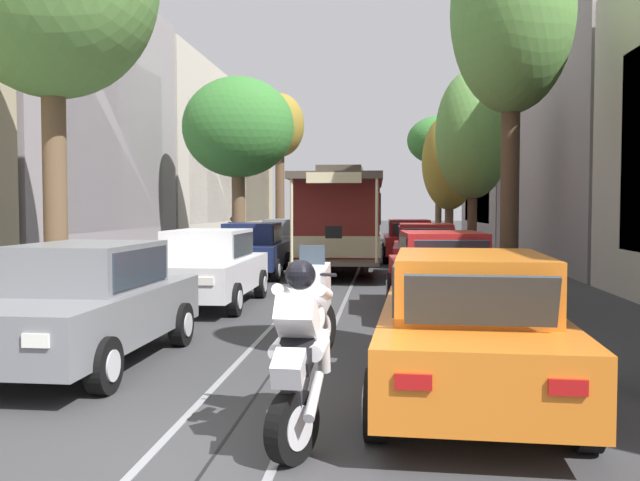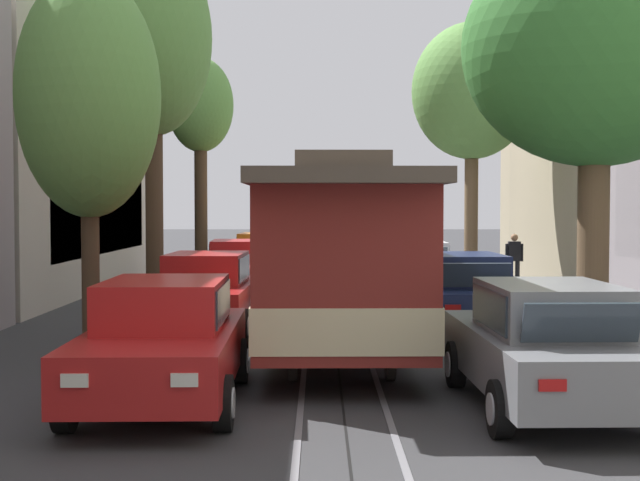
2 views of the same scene
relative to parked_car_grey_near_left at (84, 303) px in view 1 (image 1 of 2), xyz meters
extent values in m
plane|color=#38383A|center=(2.51, 15.16, -0.80)|extent=(160.00, 160.00, 0.00)
cube|color=gray|center=(1.98, 17.79, -0.79)|extent=(0.08, 54.30, 0.01)
cube|color=gray|center=(3.04, 17.79, -0.79)|extent=(0.08, 54.30, 0.01)
cube|color=black|center=(2.51, 17.79, -0.80)|extent=(0.03, 54.30, 0.01)
cube|color=gray|center=(-6.67, 12.00, 3.70)|extent=(4.86, 11.27, 8.99)
cube|color=#2D3842|center=(-4.26, 12.00, 3.25)|extent=(0.04, 8.10, 5.40)
cube|color=beige|center=(-6.73, 23.57, 3.61)|extent=(4.98, 11.27, 8.82)
cube|color=#2D3842|center=(-4.26, 23.57, 3.17)|extent=(0.04, 8.10, 5.29)
cube|color=tan|center=(-6.66, 35.15, 3.12)|extent=(4.85, 11.27, 7.85)
cube|color=#2D3842|center=(-4.26, 35.15, 2.73)|extent=(0.04, 8.10, 4.71)
cube|color=gray|center=(12.07, 17.79, 3.64)|extent=(5.60, 15.13, 8.88)
cube|color=#2D3842|center=(9.29, 17.79, 3.19)|extent=(0.04, 10.80, 5.33)
cube|color=gray|center=(11.91, 33.22, 3.12)|extent=(5.29, 15.13, 7.83)
cube|color=#2D3842|center=(9.29, 33.22, 2.72)|extent=(0.04, 10.80, 4.70)
cube|color=slate|center=(0.00, -0.04, -0.15)|extent=(1.90, 4.34, 0.66)
cube|color=slate|center=(0.00, 0.11, 0.48)|extent=(1.52, 2.10, 0.60)
cube|color=#2D3842|center=(-0.02, -0.73, 0.46)|extent=(1.34, 0.25, 0.47)
cube|color=#2D3842|center=(0.03, 1.29, 0.46)|extent=(1.30, 0.23, 0.45)
cube|color=#2D3842|center=(0.75, 0.09, 0.48)|extent=(0.07, 1.81, 0.47)
cube|color=#2D3842|center=(-0.75, 0.13, 0.48)|extent=(0.07, 1.81, 0.47)
cube|color=white|center=(0.51, -2.21, -0.05)|extent=(0.28, 0.05, 0.14)
cube|color=#B21414|center=(0.61, 2.11, -0.05)|extent=(0.28, 0.05, 0.12)
cube|color=#B21414|center=(-0.51, 2.13, -0.05)|extent=(0.28, 0.05, 0.12)
cylinder|color=black|center=(0.85, -1.39, -0.48)|extent=(0.21, 0.64, 0.64)
cylinder|color=silver|center=(0.96, -1.40, -0.48)|extent=(0.03, 0.35, 0.35)
cylinder|color=black|center=(0.91, 1.27, -0.48)|extent=(0.21, 0.64, 0.64)
cylinder|color=silver|center=(1.02, 1.27, -0.48)|extent=(0.03, 0.35, 0.35)
cylinder|color=black|center=(-0.85, 1.31, -0.48)|extent=(0.21, 0.64, 0.64)
cylinder|color=silver|center=(-0.96, 1.32, -0.48)|extent=(0.03, 0.35, 0.35)
cube|color=silver|center=(0.22, 5.37, -0.15)|extent=(1.82, 4.31, 0.66)
cube|color=silver|center=(0.22, 5.52, 0.48)|extent=(1.48, 2.07, 0.60)
cube|color=#2D3842|center=(0.22, 4.68, 0.46)|extent=(1.33, 0.23, 0.47)
cube|color=#2D3842|center=(0.23, 6.70, 0.46)|extent=(1.30, 0.20, 0.45)
cube|color=#2D3842|center=(0.97, 5.52, 0.48)|extent=(0.04, 1.81, 0.47)
cube|color=#2D3842|center=(-0.52, 5.52, 0.48)|extent=(0.04, 1.81, 0.47)
cube|color=white|center=(0.77, 3.21, -0.05)|extent=(0.28, 0.04, 0.14)
cube|color=#B21414|center=(0.79, 7.53, -0.05)|extent=(0.28, 0.04, 0.12)
cube|color=white|center=(-0.34, 3.21, -0.05)|extent=(0.28, 0.04, 0.14)
cube|color=#B21414|center=(-0.33, 7.53, -0.05)|extent=(0.28, 0.04, 0.12)
cylinder|color=black|center=(1.10, 4.03, -0.48)|extent=(0.20, 0.64, 0.64)
cylinder|color=silver|center=(1.21, 4.03, -0.48)|extent=(0.02, 0.35, 0.35)
cylinder|color=black|center=(-0.66, 4.04, -0.48)|extent=(0.20, 0.64, 0.64)
cylinder|color=silver|center=(-0.77, 4.04, -0.48)|extent=(0.02, 0.35, 0.35)
cylinder|color=black|center=(1.11, 6.70, -0.48)|extent=(0.20, 0.64, 0.64)
cylinder|color=silver|center=(1.22, 6.70, -0.48)|extent=(0.02, 0.35, 0.35)
cylinder|color=black|center=(-0.65, 6.71, -0.48)|extent=(0.20, 0.64, 0.64)
cylinder|color=silver|center=(-0.76, 6.71, -0.48)|extent=(0.02, 0.35, 0.35)
cube|color=#19234C|center=(-0.01, 11.41, -0.15)|extent=(1.92, 4.35, 0.66)
cube|color=#19234C|center=(-0.02, 11.56, 0.48)|extent=(1.53, 2.10, 0.60)
cube|color=#2D3842|center=(0.01, 10.72, 0.46)|extent=(1.34, 0.26, 0.47)
cube|color=#2D3842|center=(-0.05, 12.74, 0.46)|extent=(1.30, 0.23, 0.45)
cube|color=#2D3842|center=(0.73, 11.58, 0.48)|extent=(0.08, 1.81, 0.47)
cube|color=#2D3842|center=(-0.76, 11.54, 0.48)|extent=(0.08, 1.81, 0.47)
cube|color=white|center=(0.60, 9.27, -0.05)|extent=(0.28, 0.05, 0.14)
cube|color=#B21414|center=(0.49, 13.58, -0.05)|extent=(0.28, 0.05, 0.12)
cube|color=white|center=(-0.51, 9.24, -0.05)|extent=(0.28, 0.05, 0.14)
cube|color=#B21414|center=(-0.63, 13.55, -0.05)|extent=(0.28, 0.05, 0.12)
cylinder|color=black|center=(0.90, 10.10, -0.48)|extent=(0.22, 0.65, 0.64)
cylinder|color=silver|center=(1.01, 10.10, -0.48)|extent=(0.03, 0.35, 0.35)
cylinder|color=black|center=(-0.86, 10.05, -0.48)|extent=(0.22, 0.65, 0.64)
cylinder|color=silver|center=(-0.97, 10.05, -0.48)|extent=(0.03, 0.35, 0.35)
cylinder|color=black|center=(0.83, 12.77, -0.48)|extent=(0.22, 0.65, 0.64)
cylinder|color=silver|center=(0.94, 12.77, -0.48)|extent=(0.03, 0.35, 0.35)
cylinder|color=black|center=(-0.93, 12.72, -0.48)|extent=(0.22, 0.65, 0.64)
cylinder|color=silver|center=(-1.04, 12.72, -0.48)|extent=(0.03, 0.35, 0.35)
cube|color=slate|center=(0.00, 17.93, -0.15)|extent=(1.91, 4.34, 0.66)
cube|color=slate|center=(0.00, 18.08, 0.48)|extent=(1.53, 2.10, 0.60)
cube|color=#2D3842|center=(0.02, 17.24, 0.46)|extent=(1.34, 0.26, 0.47)
cube|color=#2D3842|center=(-0.04, 19.26, 0.46)|extent=(1.30, 0.23, 0.45)
cube|color=#2D3842|center=(0.74, 18.10, 0.48)|extent=(0.08, 1.81, 0.47)
cube|color=#2D3842|center=(-0.75, 18.06, 0.48)|extent=(0.08, 1.81, 0.47)
cube|color=white|center=(0.61, 15.79, -0.05)|extent=(0.28, 0.05, 0.14)
cube|color=#B21414|center=(0.50, 20.10, -0.05)|extent=(0.28, 0.05, 0.12)
cube|color=white|center=(-0.50, 15.76, -0.05)|extent=(0.28, 0.05, 0.14)
cube|color=#B21414|center=(-0.61, 20.08, -0.05)|extent=(0.28, 0.05, 0.12)
cylinder|color=black|center=(0.91, 16.62, -0.48)|extent=(0.22, 0.64, 0.64)
cylinder|color=silver|center=(1.02, 16.62, -0.48)|extent=(0.03, 0.35, 0.35)
cylinder|color=black|center=(-0.85, 16.58, -0.48)|extent=(0.22, 0.64, 0.64)
cylinder|color=silver|center=(-0.96, 16.57, -0.48)|extent=(0.03, 0.35, 0.35)
cylinder|color=black|center=(0.84, 19.29, -0.48)|extent=(0.22, 0.64, 0.64)
cylinder|color=silver|center=(0.95, 19.29, -0.48)|extent=(0.03, 0.35, 0.35)
cylinder|color=black|center=(-0.91, 19.24, -0.48)|extent=(0.22, 0.64, 0.64)
cylinder|color=silver|center=(-1.02, 19.24, -0.48)|extent=(0.03, 0.35, 0.35)
cube|color=orange|center=(4.79, -1.33, -0.15)|extent=(2.00, 4.38, 0.66)
cube|color=orange|center=(4.79, -1.48, 0.48)|extent=(1.57, 2.13, 0.60)
cube|color=#2D3842|center=(4.83, -0.65, 0.46)|extent=(1.34, 0.29, 0.47)
cube|color=#2D3842|center=(4.73, -2.66, 0.46)|extent=(1.30, 0.26, 0.45)
cube|color=#2D3842|center=(4.04, -1.45, 0.48)|extent=(0.12, 1.81, 0.47)
cube|color=#2D3842|center=(5.53, -1.52, 0.48)|extent=(0.12, 1.81, 0.47)
cube|color=white|center=(4.34, 0.85, -0.05)|extent=(0.28, 0.05, 0.14)
cube|color=#B21414|center=(4.13, -3.46, -0.05)|extent=(0.28, 0.05, 0.12)
cube|color=white|center=(5.46, 0.80, -0.05)|extent=(0.28, 0.05, 0.14)
cube|color=#B21414|center=(5.25, -3.52, -0.05)|extent=(0.28, 0.05, 0.12)
cylinder|color=black|center=(3.98, 0.04, -0.48)|extent=(0.23, 0.65, 0.64)
cylinder|color=silver|center=(3.87, 0.05, -0.48)|extent=(0.04, 0.35, 0.35)
cylinder|color=black|center=(5.74, -0.04, -0.48)|extent=(0.23, 0.65, 0.64)
cylinder|color=silver|center=(5.85, -0.05, -0.48)|extent=(0.04, 0.35, 0.35)
cylinder|color=black|center=(3.85, -2.62, -0.48)|extent=(0.23, 0.65, 0.64)
cylinder|color=silver|center=(3.74, -2.62, -0.48)|extent=(0.04, 0.35, 0.35)
cylinder|color=black|center=(5.61, -2.71, -0.48)|extent=(0.23, 0.65, 0.64)
cylinder|color=silver|center=(5.72, -2.71, -0.48)|extent=(0.04, 0.35, 0.35)
cube|color=red|center=(5.00, 4.89, -0.15)|extent=(2.01, 4.38, 0.66)
cube|color=red|center=(5.01, 4.74, 0.48)|extent=(1.57, 2.13, 0.60)
cube|color=#2D3842|center=(4.96, 5.58, 0.46)|extent=(1.34, 0.29, 0.47)
cube|color=#2D3842|center=(5.06, 3.56, 0.46)|extent=(1.30, 0.26, 0.45)
cube|color=#2D3842|center=(4.26, 4.71, 0.48)|extent=(0.12, 1.81, 0.47)
cube|color=#2D3842|center=(5.75, 4.78, 0.48)|extent=(0.12, 1.81, 0.47)
cube|color=white|center=(4.34, 7.02, -0.05)|extent=(0.28, 0.05, 0.14)
cube|color=#B21414|center=(4.55, 2.71, -0.05)|extent=(0.28, 0.05, 0.12)
cube|color=white|center=(5.45, 7.08, -0.05)|extent=(0.28, 0.05, 0.14)
cube|color=#B21414|center=(5.66, 2.76, -0.05)|extent=(0.28, 0.05, 0.12)
cylinder|color=black|center=(4.05, 6.18, -0.48)|extent=(0.23, 0.65, 0.64)
cylinder|color=silver|center=(3.94, 6.18, -0.48)|extent=(0.04, 0.35, 0.35)
cylinder|color=black|center=(5.81, 6.27, -0.48)|extent=(0.23, 0.65, 0.64)
cylinder|color=silver|center=(5.92, 6.27, -0.48)|extent=(0.04, 0.35, 0.35)
cylinder|color=black|center=(4.18, 3.52, -0.48)|extent=(0.23, 0.65, 0.64)
cylinder|color=silver|center=(4.07, 3.51, -0.48)|extent=(0.04, 0.35, 0.35)
cylinder|color=black|center=(5.94, 3.60, -0.48)|extent=(0.23, 0.65, 0.64)
cylinder|color=silver|center=(6.05, 3.61, -0.48)|extent=(0.04, 0.35, 0.35)
cube|color=red|center=(5.06, 11.40, -0.15)|extent=(1.90, 4.34, 0.66)
cube|color=red|center=(5.06, 11.25, 0.48)|extent=(1.52, 2.10, 0.60)
cube|color=#2D3842|center=(5.08, 12.09, 0.46)|extent=(1.34, 0.25, 0.47)
cube|color=#2D3842|center=(5.03, 10.07, 0.46)|extent=(1.30, 0.23, 0.45)
cube|color=#2D3842|center=(4.31, 11.27, 0.48)|extent=(0.07, 1.81, 0.47)
cube|color=#2D3842|center=(5.81, 11.24, 0.48)|extent=(0.07, 1.81, 0.47)
cube|color=white|center=(4.55, 13.58, -0.05)|extent=(0.28, 0.05, 0.14)
cube|color=#B21414|center=(4.45, 9.26, -0.05)|extent=(0.28, 0.05, 0.12)
cube|color=white|center=(5.67, 13.55, -0.05)|extent=(0.28, 0.05, 0.14)
cube|color=#B21414|center=(5.57, 9.23, -0.05)|extent=(0.28, 0.05, 0.12)
cylinder|color=black|center=(4.21, 12.76, -0.48)|extent=(0.21, 0.64, 0.64)
cylinder|color=silver|center=(4.10, 12.76, -0.48)|extent=(0.03, 0.35, 0.35)
cylinder|color=black|center=(5.97, 12.72, -0.48)|extent=(0.21, 0.64, 0.64)
cylinder|color=silver|center=(6.08, 12.71, -0.48)|extent=(0.03, 0.35, 0.35)
cylinder|color=black|center=(4.15, 10.09, -0.48)|extent=(0.21, 0.64, 0.64)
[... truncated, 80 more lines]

